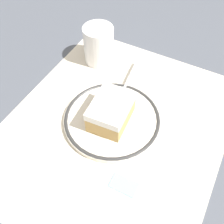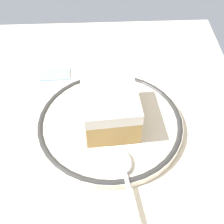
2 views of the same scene
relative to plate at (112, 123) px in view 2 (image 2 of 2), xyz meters
name	(u,v)px [view 2 (image 2 of 2)]	position (x,y,z in m)	size (l,w,h in m)	color
ground_plane	(103,122)	(-0.01, -0.01, -0.01)	(2.40, 2.40, 0.00)	#4C515B
placemat	(103,122)	(-0.01, -0.01, -0.01)	(0.52, 0.44, 0.00)	beige
plate	(112,123)	(0.00, 0.00, 0.00)	(0.20, 0.20, 0.01)	silver
cake_slice	(112,106)	(0.00, 0.00, 0.03)	(0.10, 0.08, 0.05)	tan
spoon	(128,174)	(0.09, 0.02, 0.01)	(0.14, 0.03, 0.01)	silver
sugar_packet	(56,73)	(-0.12, -0.09, 0.00)	(0.05, 0.03, 0.01)	#8CB2E0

